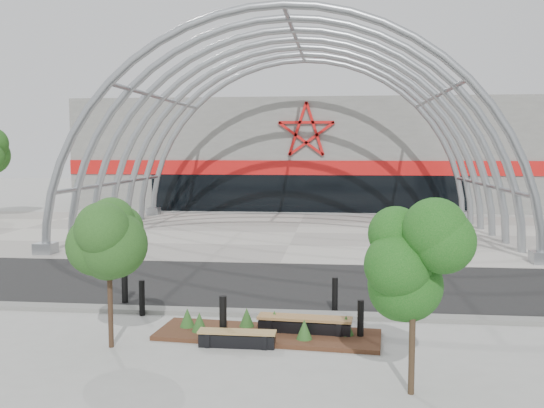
{
  "coord_description": "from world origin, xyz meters",
  "views": [
    {
      "loc": [
        2.16,
        -15.94,
        4.45
      ],
      "look_at": [
        0.0,
        4.0,
        2.6
      ],
      "focal_mm": 40.0,
      "sensor_mm": 36.0,
      "label": 1
    }
  ],
  "objects_px": {
    "street_tree_1": "(414,262)",
    "bench_1": "(305,327)",
    "bench_0": "(237,339)",
    "bollard_2": "(223,319)",
    "street_tree_0": "(109,235)"
  },
  "relations": [
    {
      "from": "street_tree_0",
      "to": "bench_1",
      "type": "relative_size",
      "value": 1.56
    },
    {
      "from": "bench_0",
      "to": "bollard_2",
      "type": "height_order",
      "value": "bollard_2"
    },
    {
      "from": "street_tree_0",
      "to": "bollard_2",
      "type": "bearing_deg",
      "value": 16.38
    },
    {
      "from": "street_tree_1",
      "to": "bollard_2",
      "type": "height_order",
      "value": "street_tree_1"
    },
    {
      "from": "bench_1",
      "to": "bollard_2",
      "type": "bearing_deg",
      "value": -163.22
    },
    {
      "from": "bench_0",
      "to": "bench_1",
      "type": "bearing_deg",
      "value": 32.71
    },
    {
      "from": "street_tree_0",
      "to": "bollard_2",
      "type": "distance_m",
      "value": 3.23
    },
    {
      "from": "street_tree_1",
      "to": "bench_1",
      "type": "relative_size",
      "value": 1.49
    },
    {
      "from": "bench_1",
      "to": "bollard_2",
      "type": "relative_size",
      "value": 2.15
    },
    {
      "from": "street_tree_1",
      "to": "bench_1",
      "type": "bearing_deg",
      "value": 123.41
    },
    {
      "from": "bollard_2",
      "to": "street_tree_1",
      "type": "bearing_deg",
      "value": -33.59
    },
    {
      "from": "street_tree_0",
      "to": "street_tree_1",
      "type": "relative_size",
      "value": 1.05
    },
    {
      "from": "street_tree_1",
      "to": "bench_0",
      "type": "height_order",
      "value": "street_tree_1"
    },
    {
      "from": "street_tree_1",
      "to": "bench_0",
      "type": "relative_size",
      "value": 1.93
    },
    {
      "from": "bench_0",
      "to": "bench_1",
      "type": "distance_m",
      "value": 1.75
    }
  ]
}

